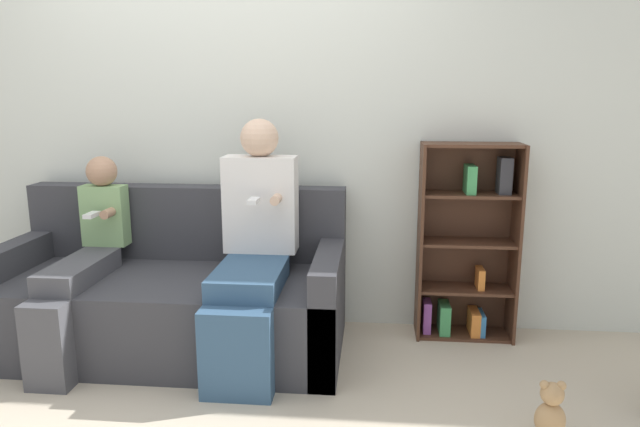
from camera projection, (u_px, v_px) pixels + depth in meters
The scene contains 7 objects.
ground_plane at pixel (184, 395), 2.79m from camera, with size 14.00×14.00×0.00m, color beige.
back_wall at pixel (228, 121), 3.51m from camera, with size 10.00×0.06×2.55m.
couch at pixel (173, 297), 3.28m from camera, with size 1.95×0.88×0.89m.
adult_seated at pixel (254, 240), 3.06m from camera, with size 0.41×0.83×1.31m.
child_seated at pixel (82, 260), 3.12m from camera, with size 0.26×0.85×1.09m.
bookshelf at pixel (466, 247), 3.39m from camera, with size 0.57×0.25×1.17m.
teddy_bear at pixel (551, 411), 2.42m from camera, with size 0.13×0.11×0.26m.
Camera 1 is at (0.90, -2.47, 1.44)m, focal length 32.00 mm.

